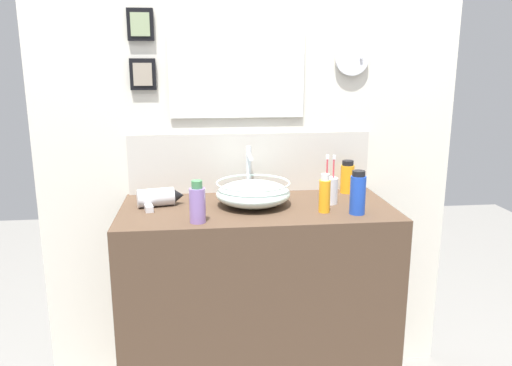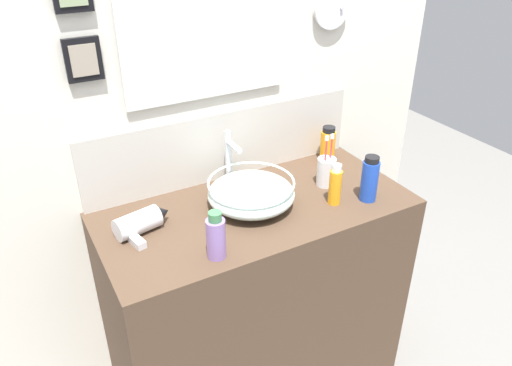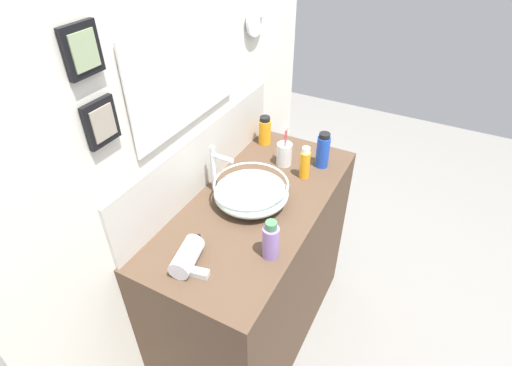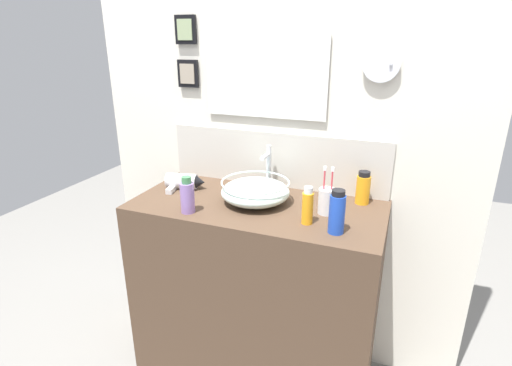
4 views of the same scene
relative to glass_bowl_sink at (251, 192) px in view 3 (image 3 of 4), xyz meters
The scene contains 11 objects.
ground_plane 0.99m from the glass_bowl_sink, 50.48° to the right, with size 6.00×6.00×0.00m, color gray.
vanity_counter 0.52m from the glass_bowl_sink, 50.48° to the right, with size 1.12×0.53×0.94m, color #4C3828.
back_panel 0.40m from the glass_bowl_sink, 87.31° to the left, with size 1.91×0.10×2.56m.
glass_bowl_sink is the anchor object (origin of this frame).
faucet 0.18m from the glass_bowl_sink, 90.00° to the left, with size 0.02×0.11×0.22m.
hair_drier 0.39m from the glass_bowl_sink, behind, with size 0.20×0.16×0.08m.
toothbrush_cup 0.32m from the glass_bowl_sink, ahead, with size 0.07×0.07×0.21m.
shampoo_bottle 0.30m from the glass_bowl_sink, 138.72° to the right, with size 0.06×0.06×0.16m.
spray_bottle 0.43m from the glass_bowl_sink, 22.63° to the right, with size 0.06×0.06×0.17m.
lotion_bottle 0.48m from the glass_bowl_sink, 20.11° to the left, with size 0.06×0.06×0.15m.
soap_dispenser 0.30m from the glass_bowl_sink, 24.86° to the right, with size 0.04×0.04×0.15m.
Camera 3 is at (-1.14, -0.60, 2.00)m, focal length 28.00 mm.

